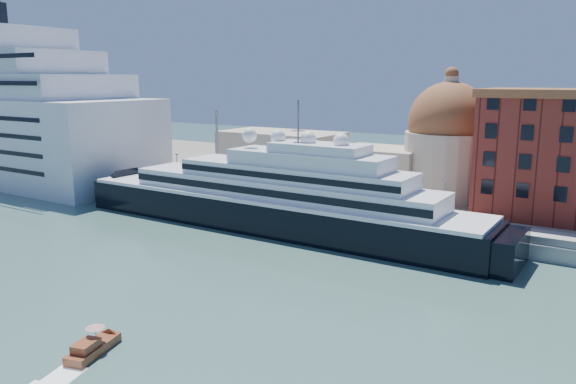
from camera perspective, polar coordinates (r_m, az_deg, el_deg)
The scene contains 9 objects.
ground at distance 86.76m, azimuth -10.81°, elevation -6.92°, with size 400.00×400.00×0.00m, color #335956.
quay at distance 112.47m, azimuth 1.13°, elevation -1.80°, with size 180.00×10.00×2.50m, color gray.
land at distance 148.30m, azimuth 9.46°, elevation 1.19°, with size 260.00×72.00×2.00m, color slate.
quay_fence at distance 108.34m, azimuth -0.11°, elevation -1.31°, with size 180.00×0.10×1.20m, color slate.
superyacht at distance 103.98m, azimuth -3.10°, elevation -0.95°, with size 91.81×12.73×27.44m.
service_barge at distance 124.61m, azimuth -16.15°, elevation -1.22°, with size 10.66×4.10×2.36m.
water_taxi at distance 61.29m, azimuth -19.27°, elevation -14.65°, with size 3.83×6.87×3.10m.
church at distance 128.61m, azimuth 9.15°, elevation 4.11°, with size 66.00×18.00×25.50m.
lamp_posts at distance 116.49m, azimuth -4.62°, elevation 2.93°, with size 120.80×2.40×18.00m.
Camera 1 is at (57.27, -59.29, 27.07)m, focal length 35.00 mm.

